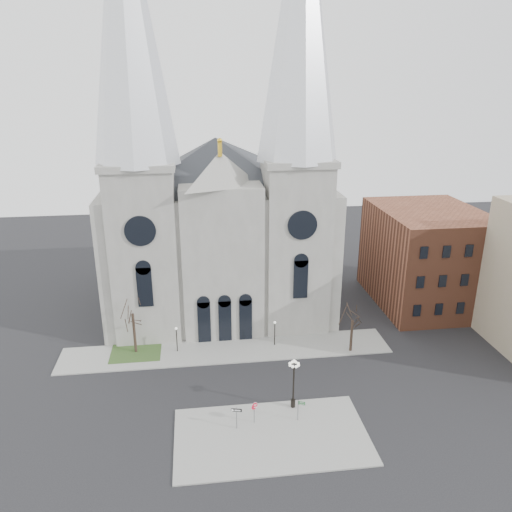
{
  "coord_description": "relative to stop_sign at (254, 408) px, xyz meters",
  "views": [
    {
      "loc": [
        -3.3,
        -42.6,
        31.59
      ],
      "look_at": [
        3.22,
        8.0,
        13.3
      ],
      "focal_mm": 35.0,
      "sensor_mm": 36.0,
      "label": 1
    }
  ],
  "objects": [
    {
      "name": "tree_right",
      "position": [
        13.36,
        11.94,
        2.67
      ],
      "size": [
        3.2,
        3.2,
        6.0
      ],
      "color": "black",
      "rests_on": "ground"
    },
    {
      "name": "bg_building_brick",
      "position": [
        28.36,
        24.94,
        5.2
      ],
      "size": [
        14.0,
        18.0,
        14.0
      ],
      "primitive_type": "cube",
      "color": "brown",
      "rests_on": "ground"
    },
    {
      "name": "grass_patch",
      "position": [
        -12.64,
        14.94,
        -1.71
      ],
      "size": [
        6.0,
        5.0,
        0.18
      ],
      "primitive_type": "cube",
      "color": "#304E21",
      "rests_on": "ground"
    },
    {
      "name": "street_name_sign",
      "position": [
        4.32,
        -0.2,
        -0.32
      ],
      "size": [
        0.68,
        0.3,
        2.26
      ],
      "rotation": [
        0.0,
        0.0,
        -0.37
      ],
      "color": "slate",
      "rests_on": "sidewalk_near"
    },
    {
      "name": "ped_lamp_right",
      "position": [
        4.36,
        14.44,
        0.53
      ],
      "size": [
        0.32,
        0.32,
        3.26
      ],
      "color": "black",
      "rests_on": "sidewalk_far"
    },
    {
      "name": "sidewalk_near",
      "position": [
        1.36,
        -2.06,
        -1.73
      ],
      "size": [
        18.0,
        10.0,
        0.14
      ],
      "primitive_type": "cube",
      "color": "gray",
      "rests_on": "ground"
    },
    {
      "name": "tree_left",
      "position": [
        -12.64,
        14.94,
        3.79
      ],
      "size": [
        3.2,
        3.2,
        7.5
      ],
      "color": "black",
      "rests_on": "ground"
    },
    {
      "name": "cathedral",
      "position": [
        -1.64,
        25.8,
        16.68
      ],
      "size": [
        33.0,
        26.66,
        54.0
      ],
      "color": "gray",
      "rests_on": "ground"
    },
    {
      "name": "sidewalk_far",
      "position": [
        -1.64,
        13.94,
        -1.73
      ],
      "size": [
        40.0,
        6.0,
        0.14
      ],
      "primitive_type": "cube",
      "color": "gray",
      "rests_on": "ground"
    },
    {
      "name": "stop_sign",
      "position": [
        0.0,
        0.0,
        0.0
      ],
      "size": [
        0.82,
        0.18,
        2.3
      ],
      "rotation": [
        0.0,
        0.0,
        0.19
      ],
      "color": "slate",
      "rests_on": "sidewalk_near"
    },
    {
      "name": "globe_lamp",
      "position": [
        4.19,
        1.93,
        1.78
      ],
      "size": [
        1.42,
        1.42,
        5.47
      ],
      "rotation": [
        0.0,
        0.0,
        0.24
      ],
      "color": "black",
      "rests_on": "sidewalk_near"
    },
    {
      "name": "one_way_sign",
      "position": [
        -1.76,
        -0.63,
        -0.09
      ],
      "size": [
        1.01,
        0.28,
        2.35
      ],
      "rotation": [
        0.0,
        0.0,
        -0.24
      ],
      "color": "slate",
      "rests_on": "sidewalk_near"
    },
    {
      "name": "ped_lamp_left",
      "position": [
        -7.64,
        14.44,
        0.53
      ],
      "size": [
        0.32,
        0.32,
        3.26
      ],
      "color": "black",
      "rests_on": "sidewalk_far"
    },
    {
      "name": "ground",
      "position": [
        -1.64,
        2.94,
        -1.8
      ],
      "size": [
        160.0,
        160.0,
        0.0
      ],
      "primitive_type": "plane",
      "color": "black",
      "rests_on": "ground"
    }
  ]
}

